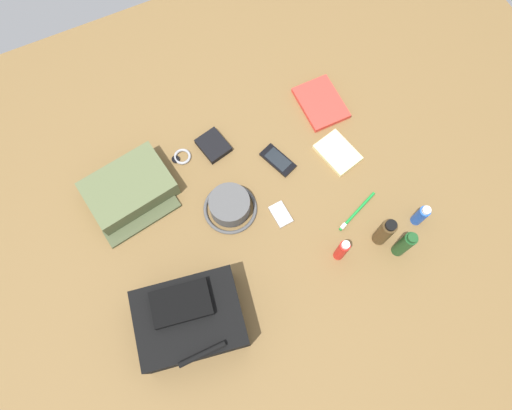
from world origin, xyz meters
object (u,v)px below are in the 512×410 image
bucket_hat (230,206)px  wallet (213,145)px  backpack (190,319)px  deodorant_spray (421,215)px  wristwatch (181,157)px  toothbrush (355,213)px  shampoo_bottle (404,244)px  paperback_novel (321,103)px  cologne_bottle (385,232)px  cell_phone (278,160)px  media_player (281,214)px  toiletry_pouch (130,190)px  sunscreen_spray (342,250)px  notepad (338,153)px

bucket_hat → wallet: bucket_hat is taller
backpack → wallet: 0.62m
deodorant_spray → wallet: deodorant_spray is taller
wristwatch → toothbrush: 0.64m
shampoo_bottle → toothbrush: bearing=-69.5°
paperback_novel → toothbrush: (0.10, 0.43, -0.00)m
bucket_hat → toothbrush: size_ratio=1.05×
cologne_bottle → cell_phone: 0.45m
bucket_hat → media_player: size_ratio=2.12×
toiletry_pouch → toothbrush: size_ratio=1.77×
wristwatch → media_player: bearing=123.3°
paperback_novel → cologne_bottle: bearing=83.1°
wristwatch → wallet: (-0.12, 0.01, 0.01)m
shampoo_bottle → cologne_bottle: (0.03, -0.06, -0.00)m
backpack → cologne_bottle: bearing=178.7°
wallet → paperback_novel: bearing=166.2°
sunscreen_spray → deodorant_spray: bearing=178.9°
toothbrush → wallet: size_ratio=1.60×
toiletry_pouch → wallet: toiletry_pouch is taller
shampoo_bottle → media_player: shampoo_bottle is taller
sunscreen_spray → wallet: bearing=-68.4°
toothbrush → toiletry_pouch: bearing=-30.6°
shampoo_bottle → toiletry_pouch: bearing=-37.8°
bucket_hat → cologne_bottle: (-0.41, 0.31, 0.04)m
backpack → notepad: (-0.70, -0.32, -0.06)m
cologne_bottle → cell_phone: (0.18, -0.40, -0.07)m
cologne_bottle → toothbrush: (0.03, -0.11, -0.07)m
wristwatch → cologne_bottle: bearing=131.1°
shampoo_bottle → notepad: 0.41m
bucket_hat → media_player: bearing=148.1°
sunscreen_spray → cell_phone: bearing=-85.7°
wallet → wristwatch: bearing=-17.3°
bucket_hat → notepad: 0.44m
paperback_novel → sunscreen_spray: bearing=67.9°
deodorant_spray → toothbrush: deodorant_spray is taller
cologne_bottle → media_player: cologne_bottle is taller
backpack → toothbrush: size_ratio=2.00×
shampoo_bottle → media_player: (0.30, -0.28, -0.07)m
toiletry_pouch → wallet: 0.33m
deodorant_spray → wallet: 0.75m
backpack → toiletry_pouch: 0.49m
sunscreen_spray → cell_phone: size_ratio=1.02×
toothbrush → wallet: (0.34, -0.44, 0.01)m
toiletry_pouch → cologne_bottle: 0.86m
paperback_novel → cell_phone: paperback_novel is taller
shampoo_bottle → paperback_novel: bearing=-92.9°
backpack → cell_phone: backpack is taller
backpack → wristwatch: (-0.18, -0.55, -0.06)m
cologne_bottle → cell_phone: bearing=-65.7°
bucket_hat → shampoo_bottle: size_ratio=1.12×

